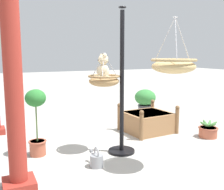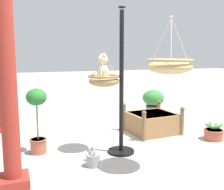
{
  "view_description": "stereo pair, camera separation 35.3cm",
  "coord_description": "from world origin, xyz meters",
  "px_view_note": "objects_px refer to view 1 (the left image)",
  "views": [
    {
      "loc": [
        -3.98,
        1.97,
        1.64
      ],
      "look_at": [
        -0.0,
        0.1,
        0.96
      ],
      "focal_mm": 43.0,
      "sensor_mm": 36.0,
      "label": 1
    },
    {
      "loc": [
        -4.11,
        1.64,
        1.64
      ],
      "look_at": [
        -0.0,
        0.1,
        0.96
      ],
      "focal_mm": 43.0,
      "sensor_mm": 36.0,
      "label": 2
    }
  ],
  "objects_px": {
    "hanging_basket_with_teddy": "(104,80)",
    "greenhouse_pillar_left": "(12,66)",
    "teddy_bear": "(103,69)",
    "watering_can": "(96,160)",
    "potted_plant_fern_front": "(208,131)",
    "potted_plant_tall_leafy": "(145,101)",
    "display_pole_central": "(122,110)",
    "wooden_planter_box": "(147,121)",
    "potted_plant_bushy_green": "(36,118)",
    "hanging_basket_left_high": "(174,65)"
  },
  "relations": [
    {
      "from": "hanging_basket_with_teddy",
      "to": "potted_plant_fern_front",
      "type": "relative_size",
      "value": 1.4
    },
    {
      "from": "teddy_bear",
      "to": "watering_can",
      "type": "distance_m",
      "value": 1.43
    },
    {
      "from": "potted_plant_fern_front",
      "to": "greenhouse_pillar_left",
      "type": "bearing_deg",
      "value": 98.99
    },
    {
      "from": "display_pole_central",
      "to": "potted_plant_fern_front",
      "type": "relative_size",
      "value": 6.09
    },
    {
      "from": "potted_plant_fern_front",
      "to": "potted_plant_bushy_green",
      "type": "distance_m",
      "value": 3.28
    },
    {
      "from": "potted_plant_fern_front",
      "to": "potted_plant_tall_leafy",
      "type": "relative_size",
      "value": 0.54
    },
    {
      "from": "display_pole_central",
      "to": "potted_plant_fern_front",
      "type": "height_order",
      "value": "display_pole_central"
    },
    {
      "from": "hanging_basket_left_high",
      "to": "potted_plant_fern_front",
      "type": "bearing_deg",
      "value": -60.9
    },
    {
      "from": "teddy_bear",
      "to": "potted_plant_fern_front",
      "type": "distance_m",
      "value": 2.53
    },
    {
      "from": "hanging_basket_left_high",
      "to": "greenhouse_pillar_left",
      "type": "bearing_deg",
      "value": 81.09
    },
    {
      "from": "display_pole_central",
      "to": "watering_can",
      "type": "bearing_deg",
      "value": 120.9
    },
    {
      "from": "display_pole_central",
      "to": "wooden_planter_box",
      "type": "relative_size",
      "value": 2.27
    },
    {
      "from": "hanging_basket_with_teddy",
      "to": "watering_can",
      "type": "height_order",
      "value": "hanging_basket_with_teddy"
    },
    {
      "from": "greenhouse_pillar_left",
      "to": "wooden_planter_box",
      "type": "xyz_separation_m",
      "value": [
        1.41,
        -2.74,
        -1.27
      ]
    },
    {
      "from": "hanging_basket_left_high",
      "to": "potted_plant_bushy_green",
      "type": "relative_size",
      "value": 0.69
    },
    {
      "from": "hanging_basket_with_teddy",
      "to": "potted_plant_tall_leafy",
      "type": "bearing_deg",
      "value": -46.37
    },
    {
      "from": "teddy_bear",
      "to": "potted_plant_bushy_green",
      "type": "relative_size",
      "value": 0.39
    },
    {
      "from": "display_pole_central",
      "to": "greenhouse_pillar_left",
      "type": "relative_size",
      "value": 0.76
    },
    {
      "from": "greenhouse_pillar_left",
      "to": "potted_plant_bushy_green",
      "type": "bearing_deg",
      "value": -21.23
    },
    {
      "from": "wooden_planter_box",
      "to": "potted_plant_tall_leafy",
      "type": "relative_size",
      "value": 1.46
    },
    {
      "from": "teddy_bear",
      "to": "potted_plant_tall_leafy",
      "type": "bearing_deg",
      "value": -46.68
    },
    {
      "from": "hanging_basket_with_teddy",
      "to": "greenhouse_pillar_left",
      "type": "height_order",
      "value": "greenhouse_pillar_left"
    },
    {
      "from": "potted_plant_tall_leafy",
      "to": "watering_can",
      "type": "height_order",
      "value": "potted_plant_tall_leafy"
    },
    {
      "from": "greenhouse_pillar_left",
      "to": "teddy_bear",
      "type": "bearing_deg",
      "value": -63.01
    },
    {
      "from": "potted_plant_tall_leafy",
      "to": "potted_plant_fern_front",
      "type": "bearing_deg",
      "value": -175.37
    },
    {
      "from": "hanging_basket_left_high",
      "to": "potted_plant_tall_leafy",
      "type": "relative_size",
      "value": 1.05
    },
    {
      "from": "potted_plant_fern_front",
      "to": "watering_can",
      "type": "bearing_deg",
      "value": 98.02
    },
    {
      "from": "hanging_basket_with_teddy",
      "to": "potted_plant_fern_front",
      "type": "distance_m",
      "value": 2.42
    },
    {
      "from": "hanging_basket_with_teddy",
      "to": "greenhouse_pillar_left",
      "type": "xyz_separation_m",
      "value": [
        -0.73,
        1.45,
        0.29
      ]
    },
    {
      "from": "hanging_basket_left_high",
      "to": "display_pole_central",
      "type": "bearing_deg",
      "value": 19.76
    },
    {
      "from": "hanging_basket_with_teddy",
      "to": "hanging_basket_left_high",
      "type": "relative_size",
      "value": 0.72
    },
    {
      "from": "wooden_planter_box",
      "to": "watering_can",
      "type": "height_order",
      "value": "wooden_planter_box"
    },
    {
      "from": "teddy_bear",
      "to": "hanging_basket_left_high",
      "type": "height_order",
      "value": "hanging_basket_left_high"
    },
    {
      "from": "hanging_basket_left_high",
      "to": "watering_can",
      "type": "xyz_separation_m",
      "value": [
        0.53,
        0.92,
        -1.38
      ]
    },
    {
      "from": "teddy_bear",
      "to": "watering_can",
      "type": "relative_size",
      "value": 1.22
    },
    {
      "from": "greenhouse_pillar_left",
      "to": "potted_plant_bushy_green",
      "type": "relative_size",
      "value": 2.86
    },
    {
      "from": "hanging_basket_left_high",
      "to": "potted_plant_fern_front",
      "type": "distance_m",
      "value": 2.27
    },
    {
      "from": "potted_plant_tall_leafy",
      "to": "potted_plant_bushy_green",
      "type": "relative_size",
      "value": 0.66
    },
    {
      "from": "display_pole_central",
      "to": "watering_can",
      "type": "height_order",
      "value": "display_pole_central"
    },
    {
      "from": "hanging_basket_with_teddy",
      "to": "potted_plant_tall_leafy",
      "type": "xyz_separation_m",
      "value": [
        1.91,
        -2.0,
        -0.79
      ]
    },
    {
      "from": "teddy_bear",
      "to": "wooden_planter_box",
      "type": "distance_m",
      "value": 1.88
    },
    {
      "from": "potted_plant_fern_front",
      "to": "display_pole_central",
      "type": "bearing_deg",
      "value": 89.89
    },
    {
      "from": "teddy_bear",
      "to": "wooden_planter_box",
      "type": "relative_size",
      "value": 0.41
    },
    {
      "from": "teddy_bear",
      "to": "wooden_planter_box",
      "type": "bearing_deg",
      "value": -62.51
    },
    {
      "from": "greenhouse_pillar_left",
      "to": "wooden_planter_box",
      "type": "distance_m",
      "value": 3.33
    },
    {
      "from": "watering_can",
      "to": "teddy_bear",
      "type": "bearing_deg",
      "value": -32.71
    },
    {
      "from": "teddy_bear",
      "to": "potted_plant_fern_front",
      "type": "bearing_deg",
      "value": -94.02
    },
    {
      "from": "greenhouse_pillar_left",
      "to": "potted_plant_fern_front",
      "type": "xyz_separation_m",
      "value": [
        0.57,
        -3.61,
        -1.37
      ]
    },
    {
      "from": "greenhouse_pillar_left",
      "to": "watering_can",
      "type": "xyz_separation_m",
      "value": [
        0.22,
        -1.1,
        -1.4
      ]
    },
    {
      "from": "hanging_basket_with_teddy",
      "to": "greenhouse_pillar_left",
      "type": "bearing_deg",
      "value": 116.64
    }
  ]
}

